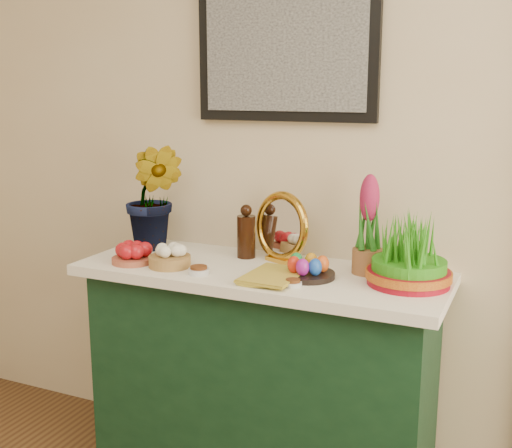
% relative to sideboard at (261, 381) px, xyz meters
% --- Properties ---
extents(sideboard, '(1.30, 0.45, 0.85)m').
position_rel_sideboard_xyz_m(sideboard, '(0.00, 0.00, 0.00)').
color(sideboard, '#13361E').
rests_on(sideboard, ground).
extents(tablecloth, '(1.40, 0.55, 0.04)m').
position_rel_sideboard_xyz_m(tablecloth, '(-0.00, 0.00, 0.45)').
color(tablecloth, silver).
rests_on(tablecloth, sideboard).
extents(hyacinth_green, '(0.34, 0.30, 0.59)m').
position_rel_sideboard_xyz_m(hyacinth_green, '(-0.53, 0.08, 0.76)').
color(hyacinth_green, '#236D1B').
rests_on(hyacinth_green, tablecloth).
extents(apple_bowl, '(0.20, 0.20, 0.08)m').
position_rel_sideboard_xyz_m(apple_bowl, '(-0.49, -0.14, 0.50)').
color(apple_bowl, '#A45038').
rests_on(apple_bowl, tablecloth).
extents(garlic_basket, '(0.20, 0.20, 0.09)m').
position_rel_sideboard_xyz_m(garlic_basket, '(-0.33, -0.13, 0.50)').
color(garlic_basket, '#A77E43').
rests_on(garlic_basket, tablecloth).
extents(vinegar_cruet, '(0.07, 0.07, 0.22)m').
position_rel_sideboard_xyz_m(vinegar_cruet, '(-0.12, 0.12, 0.56)').
color(vinegar_cruet, black).
rests_on(vinegar_cruet, tablecloth).
extents(mirror, '(0.28, 0.17, 0.28)m').
position_rel_sideboard_xyz_m(mirror, '(0.03, 0.13, 0.60)').
color(mirror, gold).
rests_on(mirror, tablecloth).
extents(book, '(0.18, 0.25, 0.03)m').
position_rel_sideboard_xyz_m(book, '(0.01, -0.12, 0.48)').
color(book, gold).
rests_on(book, tablecloth).
extents(spice_dish_left, '(0.08, 0.08, 0.03)m').
position_rel_sideboard_xyz_m(spice_dish_left, '(-0.18, -0.17, 0.48)').
color(spice_dish_left, silver).
rests_on(spice_dish_left, tablecloth).
extents(spice_dish_right, '(0.06, 0.06, 0.03)m').
position_rel_sideboard_xyz_m(spice_dish_right, '(0.19, -0.17, 0.48)').
color(spice_dish_right, silver).
rests_on(spice_dish_right, tablecloth).
extents(egg_plate, '(0.24, 0.24, 0.08)m').
position_rel_sideboard_xyz_m(egg_plate, '(0.20, -0.05, 0.50)').
color(egg_plate, black).
rests_on(egg_plate, tablecloth).
extents(hyacinth_pink, '(0.11, 0.11, 0.37)m').
position_rel_sideboard_xyz_m(hyacinth_pink, '(0.38, 0.10, 0.63)').
color(hyacinth_pink, brown).
rests_on(hyacinth_pink, tablecloth).
extents(wheatgrass_sabzeh, '(0.30, 0.30, 0.24)m').
position_rel_sideboard_xyz_m(wheatgrass_sabzeh, '(0.55, 0.02, 0.57)').
color(wheatgrass_sabzeh, maroon).
rests_on(wheatgrass_sabzeh, tablecloth).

